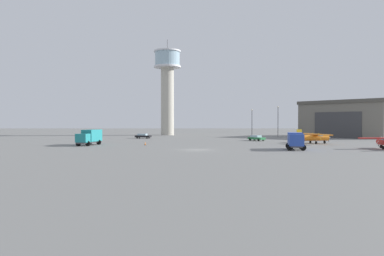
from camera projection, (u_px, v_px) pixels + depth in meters
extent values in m
plane|color=slate|center=(198.00, 150.00, 57.80)|extent=(400.00, 400.00, 0.00)
cylinder|color=#B2AD9E|center=(169.00, 101.00, 123.71)|extent=(4.61, 4.61, 24.13)
cylinder|color=silver|center=(169.00, 67.00, 123.50)|extent=(9.59, 9.59, 0.60)
cylinder|color=#99B7C6|center=(169.00, 59.00, 123.46)|extent=(8.83, 8.83, 4.91)
cylinder|color=silver|center=(168.00, 52.00, 123.41)|extent=(9.59, 9.59, 0.50)
cylinder|color=#38383D|center=(168.00, 45.00, 123.37)|extent=(0.16, 0.16, 4.00)
cube|color=#6B665B|center=(351.00, 121.00, 108.02)|extent=(31.80, 31.68, 10.15)
cube|color=#4A4740|center=(352.00, 103.00, 107.93)|extent=(32.65, 32.53, 1.00)
cube|color=#38383A|center=(339.00, 125.00, 100.72)|extent=(9.86, 9.50, 7.62)
cone|color=#38383D|center=(380.00, 141.00, 62.30)|extent=(0.85, 0.88, 0.84)
cube|color=#38383D|center=(380.00, 141.00, 62.30)|extent=(0.10, 0.06, 1.84)
cylinder|color=white|center=(380.00, 140.00, 59.31)|extent=(0.95, 0.09, 1.32)
cylinder|color=black|center=(383.00, 147.00, 61.38)|extent=(0.58, 0.16, 0.58)
cylinder|color=orange|center=(315.00, 138.00, 74.14)|extent=(6.64, 2.57, 1.29)
cone|color=#38383D|center=(330.00, 138.00, 74.83)|extent=(1.10, 1.07, 0.91)
cube|color=#38383D|center=(330.00, 138.00, 74.83)|extent=(0.08, 0.11, 1.98)
cube|color=orange|center=(317.00, 134.00, 74.19)|extent=(3.61, 10.54, 0.21)
cylinder|color=gold|center=(321.00, 137.00, 72.56)|extent=(0.29, 1.02, 1.42)
cylinder|color=gold|center=(313.00, 136.00, 75.84)|extent=(0.29, 1.02, 1.42)
cube|color=#99B7C6|center=(321.00, 136.00, 74.38)|extent=(1.33, 1.24, 0.73)
cone|color=orange|center=(300.00, 137.00, 73.45)|extent=(1.63, 1.24, 0.97)
cube|color=gold|center=(300.00, 134.00, 73.44)|extent=(1.15, 0.35, 1.77)
cube|color=orange|center=(300.00, 137.00, 73.45)|extent=(1.54, 3.26, 0.10)
cylinder|color=black|center=(326.00, 142.00, 74.65)|extent=(0.29, 0.65, 0.63)
cylinder|color=black|center=(317.00, 143.00, 72.99)|extent=(0.29, 0.65, 0.63)
cylinder|color=black|center=(312.00, 142.00, 75.24)|extent=(0.29, 0.65, 0.63)
cube|color=#38383D|center=(297.00, 146.00, 58.17)|extent=(3.09, 6.09, 0.24)
cube|color=#2847A8|center=(298.00, 140.00, 56.10)|extent=(2.63, 2.10, 1.96)
cube|color=#99B7C6|center=(298.00, 138.00, 55.36)|extent=(1.95, 0.51, 0.98)
cube|color=#2847A8|center=(296.00, 139.00, 59.09)|extent=(3.13, 4.31, 2.08)
cylinder|color=black|center=(304.00, 148.00, 55.95)|extent=(1.04, 0.49, 1.00)
cylinder|color=black|center=(291.00, 147.00, 56.41)|extent=(1.04, 0.49, 1.00)
cylinder|color=black|center=(302.00, 146.00, 59.64)|extent=(1.04, 0.49, 1.00)
cylinder|color=black|center=(290.00, 146.00, 60.10)|extent=(1.04, 0.49, 1.00)
cube|color=#38383D|center=(90.00, 142.00, 69.35)|extent=(3.09, 7.38, 0.24)
cube|color=teal|center=(84.00, 138.00, 66.80)|extent=(2.56, 2.39, 1.66)
cube|color=#99B7C6|center=(82.00, 136.00, 65.87)|extent=(1.87, 0.43, 0.83)
cube|color=teal|center=(93.00, 135.00, 70.46)|extent=(3.09, 5.19, 2.37)
cylinder|color=black|center=(89.00, 144.00, 66.70)|extent=(1.03, 0.46, 1.00)
cylinder|color=black|center=(80.00, 143.00, 67.08)|extent=(1.03, 0.46, 1.00)
cylinder|color=black|center=(100.00, 142.00, 71.27)|extent=(1.03, 0.46, 1.00)
cylinder|color=black|center=(91.00, 142.00, 71.65)|extent=(1.03, 0.46, 1.00)
cube|color=black|center=(144.00, 136.00, 98.26)|extent=(4.78, 2.79, 0.55)
cube|color=#99B7C6|center=(144.00, 135.00, 98.31)|extent=(2.82, 2.13, 0.50)
cylinder|color=black|center=(150.00, 137.00, 98.66)|extent=(0.33, 0.66, 0.64)
cylinder|color=black|center=(148.00, 137.00, 97.12)|extent=(0.33, 0.66, 0.64)
cylinder|color=black|center=(141.00, 137.00, 99.41)|extent=(0.33, 0.66, 0.64)
cylinder|color=black|center=(138.00, 137.00, 97.87)|extent=(0.33, 0.66, 0.64)
cube|color=#287A42|center=(258.00, 138.00, 85.94)|extent=(3.98, 4.60, 0.55)
cube|color=#99B7C6|center=(257.00, 136.00, 86.11)|extent=(2.71, 2.92, 0.50)
cylinder|color=black|center=(264.00, 140.00, 85.22)|extent=(0.62, 0.52, 0.64)
cylinder|color=black|center=(260.00, 140.00, 84.29)|extent=(0.62, 0.52, 0.64)
cylinder|color=black|center=(256.00, 139.00, 87.60)|extent=(0.62, 0.52, 0.64)
cylinder|color=black|center=(251.00, 139.00, 86.67)|extent=(0.62, 0.52, 0.64)
cylinder|color=#38383D|center=(279.00, 122.00, 110.87)|extent=(0.18, 0.18, 9.34)
sphere|color=#F9E5B2|center=(279.00, 107.00, 110.79)|extent=(0.44, 0.44, 0.44)
cylinder|color=#38383D|center=(253.00, 124.00, 107.92)|extent=(0.18, 0.18, 8.22)
sphere|color=#F9E5B2|center=(253.00, 110.00, 107.84)|extent=(0.44, 0.44, 0.44)
cube|color=black|center=(146.00, 145.00, 69.80)|extent=(0.36, 0.36, 0.04)
cone|color=orange|center=(146.00, 143.00, 69.79)|extent=(0.30, 0.30, 0.65)
cylinder|color=white|center=(146.00, 143.00, 69.79)|extent=(0.21, 0.21, 0.08)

